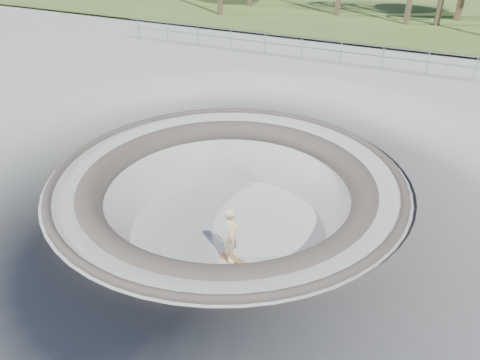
# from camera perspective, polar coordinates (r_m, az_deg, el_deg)

# --- Properties ---
(ground) EXTENTS (180.00, 180.00, 0.00)m
(ground) POSITION_cam_1_polar(r_m,az_deg,el_deg) (13.64, -1.54, 0.56)
(ground) COLOR #979792
(ground) RESTS_ON ground
(skate_bowl) EXTENTS (14.00, 14.00, 4.10)m
(skate_bowl) POSITION_cam_1_polar(r_m,az_deg,el_deg) (14.64, -1.44, -5.66)
(skate_bowl) COLOR #979792
(skate_bowl) RESTS_ON ground
(distant_hills) EXTENTS (103.20, 45.00, 28.60)m
(distant_hills) POSITION_cam_1_polar(r_m,az_deg,el_deg) (69.07, 25.00, 16.19)
(distant_hills) COLOR brown
(distant_hills) RESTS_ON ground
(safety_railing) EXTENTS (25.00, 0.06, 1.03)m
(safety_railing) POSITION_cam_1_polar(r_m,az_deg,el_deg) (23.93, 12.19, 14.99)
(safety_railing) COLOR #9A9EA2
(safety_railing) RESTS_ON ground
(skateboard) EXTENTS (0.75, 0.25, 0.08)m
(skateboard) POSITION_cam_1_polar(r_m,az_deg,el_deg) (13.43, -0.97, -9.57)
(skateboard) COLOR #91593A
(skateboard) RESTS_ON ground
(skater) EXTENTS (0.53, 0.68, 1.66)m
(skater) POSITION_cam_1_polar(r_m,az_deg,el_deg) (12.90, -1.00, -6.69)
(skater) COLOR beige
(skater) RESTS_ON skateboard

